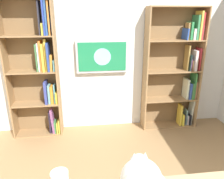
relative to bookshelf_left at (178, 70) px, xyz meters
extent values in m
cube|color=silver|center=(1.25, -0.16, 0.32)|extent=(4.52, 0.06, 2.70)
cube|color=#937047|center=(-0.34, 0.03, 0.00)|extent=(0.02, 0.28, 2.04)
cube|color=#937047|center=(0.58, 0.03, 0.00)|extent=(0.02, 0.28, 2.04)
cube|color=brown|center=(0.12, -0.11, 0.00)|extent=(0.95, 0.01, 2.04)
cube|color=#937047|center=(0.12, 0.03, -1.02)|extent=(0.91, 0.27, 0.02)
cube|color=#937047|center=(0.12, 0.03, -0.51)|extent=(0.91, 0.27, 0.02)
cube|color=#937047|center=(0.12, 0.03, 0.00)|extent=(0.91, 0.27, 0.02)
cube|color=#937047|center=(0.12, 0.03, 0.50)|extent=(0.91, 0.27, 0.02)
cube|color=#937047|center=(0.12, 0.03, 1.01)|extent=(0.91, 0.27, 0.02)
cube|color=silver|center=(-0.31, 0.02, -0.77)|extent=(0.06, 0.15, 0.46)
cube|color=black|center=(-0.27, 0.04, -0.91)|extent=(0.03, 0.17, 0.19)
cube|color=silver|center=(-0.24, 0.02, -0.92)|extent=(0.03, 0.17, 0.17)
cube|color=#6F9D9D|center=(-0.21, 0.04, -0.87)|extent=(0.02, 0.12, 0.28)
cube|color=#23252E|center=(-0.17, 0.02, -0.91)|extent=(0.03, 0.19, 0.20)
cube|color=yellow|center=(-0.13, 0.03, -0.90)|extent=(0.04, 0.22, 0.21)
cube|color=gold|center=(-0.09, 0.04, -0.81)|extent=(0.03, 0.16, 0.38)
cube|color=#9E6446|center=(-0.31, 0.04, -0.35)|extent=(0.03, 0.18, 0.30)
cube|color=#377E3F|center=(-0.28, 0.02, -0.27)|extent=(0.02, 0.23, 0.46)
cube|color=#3E783D|center=(-0.25, 0.03, -0.36)|extent=(0.03, 0.22, 0.28)
cube|color=#2F4997|center=(-0.20, 0.04, -0.36)|extent=(0.04, 0.19, 0.28)
cube|color=beige|center=(-0.16, 0.02, -0.33)|extent=(0.03, 0.21, 0.35)
cube|color=#AD2D35|center=(-0.31, 0.02, 0.19)|extent=(0.02, 0.19, 0.37)
cube|color=olive|center=(-0.28, 0.02, 0.10)|extent=(0.03, 0.14, 0.18)
cube|color=silver|center=(-0.23, 0.04, 0.17)|extent=(0.05, 0.20, 0.34)
cube|color=#9B7247|center=(-0.20, 0.02, 0.09)|extent=(0.02, 0.18, 0.17)
cube|color=#834480|center=(-0.17, 0.03, 0.10)|extent=(0.02, 0.14, 0.19)
cube|color=black|center=(-0.14, 0.03, 0.14)|extent=(0.02, 0.20, 0.27)
cube|color=olive|center=(-0.12, 0.02, 0.21)|extent=(0.02, 0.16, 0.42)
cube|color=silver|center=(-0.30, 0.02, 0.62)|extent=(0.04, 0.15, 0.22)
cube|color=#BC2F30|center=(-0.27, 0.03, 0.72)|extent=(0.03, 0.23, 0.41)
cube|color=#E8B846|center=(-0.23, 0.04, 0.73)|extent=(0.03, 0.22, 0.44)
cube|color=#378252|center=(-0.19, 0.03, 0.70)|extent=(0.03, 0.22, 0.38)
cube|color=beige|center=(-0.15, 0.03, 0.60)|extent=(0.04, 0.20, 0.17)
cube|color=#2B8045|center=(-0.11, 0.03, 0.65)|extent=(0.03, 0.19, 0.27)
cube|color=olive|center=(-0.07, 0.03, 0.64)|extent=(0.04, 0.13, 0.26)
cube|color=#26499F|center=(-0.04, 0.03, 0.60)|extent=(0.03, 0.22, 0.18)
cube|color=#937047|center=(2.01, 0.03, 0.06)|extent=(0.02, 0.28, 2.17)
cube|color=#937047|center=(2.75, 0.03, 0.06)|extent=(0.02, 0.28, 2.17)
cube|color=brown|center=(2.38, -0.11, 0.06)|extent=(0.77, 0.01, 2.17)
cube|color=#937047|center=(2.38, 0.03, -1.02)|extent=(0.73, 0.27, 0.02)
cube|color=#937047|center=(2.38, 0.03, -0.48)|extent=(0.73, 0.27, 0.02)
cube|color=#937047|center=(2.38, 0.03, 0.06)|extent=(0.73, 0.27, 0.02)
cube|color=#937047|center=(2.38, 0.03, 0.59)|extent=(0.73, 0.27, 0.02)
cube|color=gold|center=(2.04, 0.03, -0.89)|extent=(0.03, 0.21, 0.24)
cube|color=gold|center=(2.08, 0.04, -0.91)|extent=(0.02, 0.21, 0.18)
cube|color=#3E7C40|center=(2.11, 0.03, -0.90)|extent=(0.03, 0.16, 0.20)
cube|color=#7D4979|center=(2.15, 0.04, -0.79)|extent=(0.06, 0.16, 0.42)
cube|color=black|center=(2.19, 0.02, -0.82)|extent=(0.03, 0.16, 0.38)
cube|color=gold|center=(2.04, 0.03, -0.37)|extent=(0.03, 0.20, 0.19)
cube|color=#5A9EB2|center=(2.07, 0.02, -0.32)|extent=(0.02, 0.15, 0.31)
cube|color=orange|center=(2.11, 0.03, -0.33)|extent=(0.04, 0.18, 0.29)
cube|color=#6AA29E|center=(2.16, 0.02, -0.32)|extent=(0.03, 0.18, 0.30)
cube|color=#36408C|center=(2.21, 0.02, -0.28)|extent=(0.04, 0.21, 0.37)
cube|color=#5D9CA5|center=(2.04, 0.04, 0.15)|extent=(0.02, 0.17, 0.17)
cube|color=orange|center=(2.08, 0.03, 0.19)|extent=(0.05, 0.16, 0.25)
cube|color=navy|center=(2.12, 0.04, 0.28)|extent=(0.03, 0.20, 0.43)
cube|color=gold|center=(2.15, 0.03, 0.31)|extent=(0.03, 0.12, 0.48)
cube|color=gold|center=(2.19, 0.04, 0.28)|extent=(0.03, 0.23, 0.42)
cube|color=orange|center=(2.22, 0.02, 0.30)|extent=(0.03, 0.20, 0.46)
cube|color=silver|center=(2.26, 0.04, 0.28)|extent=(0.02, 0.15, 0.43)
cube|color=#3F7440|center=(2.29, 0.02, 0.27)|extent=(0.03, 0.15, 0.41)
cube|color=black|center=(2.04, 0.03, 0.81)|extent=(0.04, 0.15, 0.40)
cube|color=orange|center=(2.06, 0.03, 0.85)|extent=(0.02, 0.15, 0.50)
cube|color=#2F558D|center=(2.10, 0.02, 0.85)|extent=(0.03, 0.20, 0.49)
cube|color=#2B409F|center=(2.13, 0.03, 0.85)|extent=(0.02, 0.21, 0.48)
cube|color=gold|center=(2.16, 0.02, 0.69)|extent=(0.03, 0.17, 0.17)
cube|color=#26262F|center=(2.19, 0.02, 0.84)|extent=(0.03, 0.18, 0.48)
cube|color=#B7B7BC|center=(1.29, -0.08, 0.25)|extent=(0.84, 0.06, 0.53)
cube|color=#1E7F4C|center=(1.29, -0.05, 0.25)|extent=(0.77, 0.01, 0.46)
cylinder|color=#8CCCEA|center=(1.29, -0.04, 0.25)|extent=(0.27, 0.00, 0.27)
ellipsoid|color=silver|center=(1.26, 2.36, -0.07)|extent=(0.26, 0.26, 0.26)
sphere|color=silver|center=(1.26, 2.30, 0.00)|extent=(0.13, 0.13, 0.13)
cone|color=silver|center=(1.22, 2.30, 0.05)|extent=(0.06, 0.06, 0.07)
cone|color=silver|center=(1.29, 2.30, 0.05)|extent=(0.06, 0.06, 0.07)
cone|color=beige|center=(1.22, 2.31, 0.04)|extent=(0.03, 0.03, 0.05)
cone|color=beige|center=(1.29, 2.31, 0.04)|extent=(0.03, 0.03, 0.05)
camera|label=1|loc=(1.57, 3.39, 0.88)|focal=34.57mm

